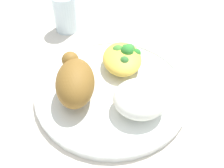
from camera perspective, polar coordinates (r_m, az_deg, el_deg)
ground_plane at (r=0.53m, az=0.00°, el=-2.03°), size 2.00×2.00×0.00m
plate at (r=0.52m, az=0.00°, el=-1.37°), size 0.30×0.30×0.02m
roasted_chicken at (r=0.48m, az=-7.95°, el=0.59°), size 0.12×0.07×0.07m
rice_pile at (r=0.47m, az=6.05°, el=-3.13°), size 0.09×0.10×0.05m
mac_cheese_with_broccoli at (r=0.55m, az=2.35°, el=5.79°), size 0.10×0.08×0.05m
water_glass at (r=0.68m, az=-9.96°, el=14.74°), size 0.06×0.06×0.09m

